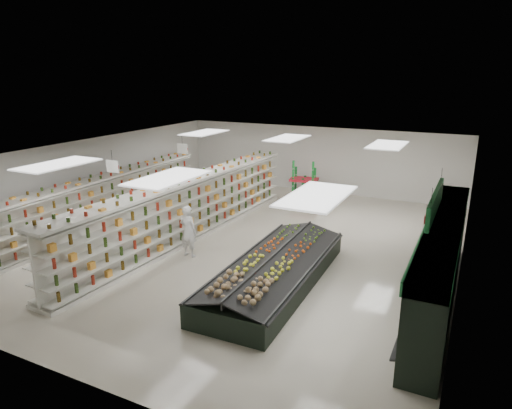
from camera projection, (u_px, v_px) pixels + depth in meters
The scene contains 16 objects.
floor at pixel (242, 242), 16.03m from camera, with size 16.00×16.00×0.00m, color beige.
ceiling at pixel (242, 152), 15.13m from camera, with size 14.00×16.00×0.02m, color white.
wall_back at pixel (318, 160), 22.47m from camera, with size 14.00×0.02×3.20m, color white.
wall_front at pixel (46, 300), 8.69m from camera, with size 14.00×0.02×3.20m, color white.
wall_left at pixel (90, 178), 18.55m from camera, with size 0.02×16.00×3.20m, color white.
wall_right at pixel (465, 229), 12.61m from camera, with size 0.02×16.00×3.20m, color white.
produce_wall_case at pixel (441, 257), 11.62m from camera, with size 0.93×8.00×2.20m.
aisle_sign_near at pixel (113, 166), 15.15m from camera, with size 0.52×0.06×0.75m.
aisle_sign_far at pixel (182, 149), 18.59m from camera, with size 0.52×0.06×0.75m.
hortifruti_banner at pixel (435, 202), 11.35m from camera, with size 0.12×3.20×0.95m.
gondola_left at pixel (104, 203), 17.59m from camera, with size 1.04×11.24×1.95m.
gondola_center at pixel (189, 211), 16.29m from camera, with size 1.50×12.49×2.16m.
produce_island at pixel (275, 270), 12.82m from camera, with size 2.41×6.30×0.93m.
soda_endcap at pixel (304, 181), 21.55m from camera, with size 1.41×1.08×1.64m.
shopper_main at pixel (188, 231), 14.63m from camera, with size 0.62×0.41×1.71m, color white.
shopper_background at pixel (212, 186), 20.47m from camera, with size 0.81×0.50×1.66m, color tan.
Camera 1 is at (7.06, -13.25, 5.79)m, focal length 32.00 mm.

